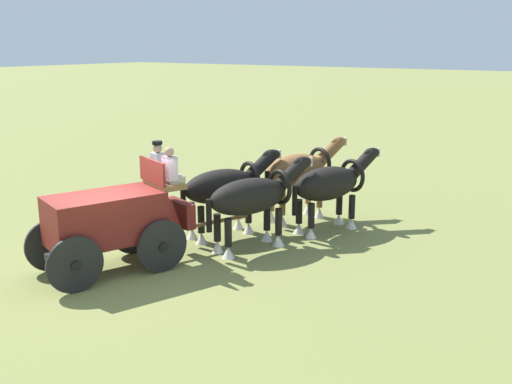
{
  "coord_description": "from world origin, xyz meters",
  "views": [
    {
      "loc": [
        -8.59,
        -10.02,
        5.05
      ],
      "look_at": [
        4.07,
        -1.28,
        1.2
      ],
      "focal_mm": 41.88,
      "sensor_mm": 36.0,
      "label": 1
    }
  ],
  "objects": [
    {
      "name": "ground_plane",
      "position": [
        0.0,
        0.0,
        0.0
      ],
      "size": [
        220.0,
        220.0,
        0.0
      ],
      "primitive_type": "plane",
      "color": "olive"
    },
    {
      "name": "show_wagon",
      "position": [
        0.16,
        -0.06,
        1.22
      ],
      "size": [
        5.42,
        2.64,
        2.81
      ],
      "color": "maroon",
      "rests_on": "ground"
    },
    {
      "name": "draft_horse_rear_near",
      "position": [
        3.61,
        -0.6,
        1.33
      ],
      "size": [
        3.07,
        1.57,
        2.19
      ],
      "color": "black",
      "rests_on": "ground"
    },
    {
      "name": "draft_horse_rear_off",
      "position": [
        3.17,
        -1.82,
        1.32
      ],
      "size": [
        3.13,
        1.59,
        2.18
      ],
      "color": "black",
      "rests_on": "ground"
    },
    {
      "name": "draft_horse_lead_near",
      "position": [
        6.05,
        -1.47,
        1.42
      ],
      "size": [
        2.96,
        1.54,
        2.31
      ],
      "color": "brown",
      "rests_on": "ground"
    },
    {
      "name": "draft_horse_lead_off",
      "position": [
        5.62,
        -2.69,
        1.3
      ],
      "size": [
        3.08,
        1.58,
        2.15
      ],
      "color": "black",
      "rests_on": "ground"
    }
  ]
}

